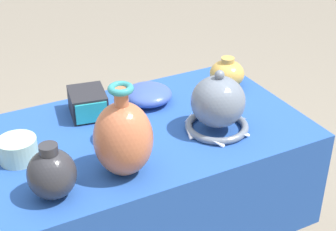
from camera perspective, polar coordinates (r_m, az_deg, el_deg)
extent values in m
cylinder|color=#38383D|center=(1.85, 13.34, -12.05)|extent=(0.04, 0.04, 0.72)
cylinder|color=#38383D|center=(2.14, 5.44, -4.81)|extent=(0.04, 0.04, 0.72)
cube|color=#38383D|center=(1.58, -3.18, -2.24)|extent=(1.00, 0.57, 0.03)
cube|color=#234C9E|center=(1.57, -3.20, -1.68)|extent=(1.02, 0.59, 0.01)
ellipsoid|color=#BC6642|center=(1.34, -4.98, -2.60)|extent=(0.16, 0.16, 0.21)
cylinder|color=#BC6642|center=(1.28, -5.22, 2.00)|extent=(0.04, 0.04, 0.05)
torus|color=teal|center=(1.26, -5.27, 2.98)|extent=(0.07, 0.07, 0.02)
torus|color=slate|center=(1.57, 5.42, -1.18)|extent=(0.19, 0.19, 0.02)
ellipsoid|color=slate|center=(1.53, 5.57, 1.55)|extent=(0.16, 0.16, 0.16)
sphere|color=slate|center=(1.49, 5.73, 4.48)|extent=(0.03, 0.03, 0.03)
cone|color=white|center=(1.62, 8.33, -0.35)|extent=(0.01, 0.04, 0.03)
cone|color=white|center=(1.66, 5.30, 0.55)|extent=(0.04, 0.03, 0.03)
cone|color=white|center=(1.61, 2.37, -0.22)|extent=(0.04, 0.03, 0.03)
cone|color=white|center=(1.53, 2.34, -2.05)|extent=(0.01, 0.04, 0.03)
cone|color=white|center=(1.49, 5.56, -3.10)|extent=(0.04, 0.03, 0.03)
cone|color=white|center=(1.54, 8.62, -2.17)|extent=(0.04, 0.03, 0.03)
cube|color=#232328|center=(1.65, -8.89, 1.40)|extent=(0.13, 0.15, 0.08)
cube|color=teal|center=(1.59, -8.47, 0.26)|extent=(0.10, 0.02, 0.07)
cylinder|color=white|center=(1.51, -4.96, -1.46)|extent=(0.10, 0.10, 0.07)
torus|color=white|center=(1.49, -5.02, -0.27)|extent=(0.11, 0.11, 0.01)
ellipsoid|color=gold|center=(1.82, 6.55, 4.61)|extent=(0.12, 0.12, 0.10)
cylinder|color=gold|center=(1.80, 6.64, 6.12)|extent=(0.05, 0.05, 0.02)
ellipsoid|color=#2D2D33|center=(1.30, -12.75, -6.35)|extent=(0.12, 0.12, 0.13)
cylinder|color=#2D2D33|center=(1.26, -13.11, -3.67)|extent=(0.05, 0.05, 0.02)
cylinder|color=#A8CCB7|center=(1.47, -16.30, -3.65)|extent=(0.11, 0.11, 0.07)
ellipsoid|color=#3851A8|center=(1.71, -2.23, 2.35)|extent=(0.16, 0.16, 0.06)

